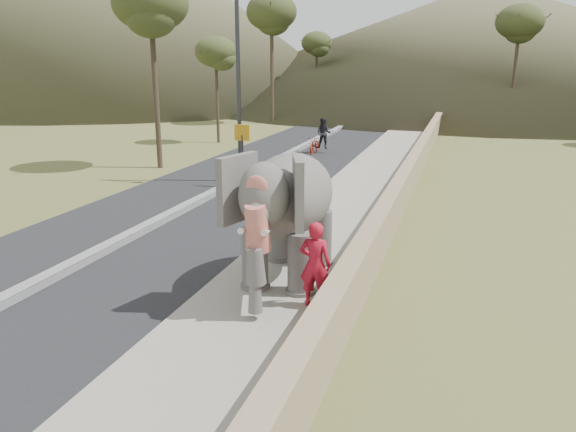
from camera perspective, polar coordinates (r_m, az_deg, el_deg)
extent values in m
plane|color=olive|center=(9.34, -7.02, -14.89)|extent=(160.00, 160.00, 0.00)
cube|color=black|center=(19.80, -8.35, 1.66)|extent=(7.00, 120.00, 0.03)
cube|color=black|center=(19.78, -8.36, 1.93)|extent=(0.35, 120.00, 0.22)
cube|color=#9E9687|center=(18.23, 5.97, 0.72)|extent=(3.00, 120.00, 0.15)
cube|color=tan|center=(17.87, 11.20, 1.78)|extent=(0.30, 120.00, 1.10)
cylinder|color=#2B2C30|center=(22.20, -5.06, 13.65)|extent=(0.16, 0.16, 8.00)
cylinder|color=#2D2D33|center=(21.43, -4.62, 5.52)|extent=(0.08, 0.08, 2.00)
cube|color=orange|center=(21.27, -4.68, 8.44)|extent=(0.60, 0.05, 0.60)
cone|color=brown|center=(75.08, -17.17, 19.71)|extent=(60.00, 60.00, 22.00)
cone|color=brown|center=(77.34, 19.41, 16.41)|extent=(80.00, 80.00, 14.00)
imported|color=#B01226|center=(10.65, 2.78, -4.93)|extent=(0.61, 0.40, 1.68)
imported|color=maroon|center=(29.61, 2.73, 7.22)|extent=(0.57, 1.64, 0.86)
imported|color=black|center=(29.42, 3.65, 8.37)|extent=(0.78, 0.61, 1.61)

